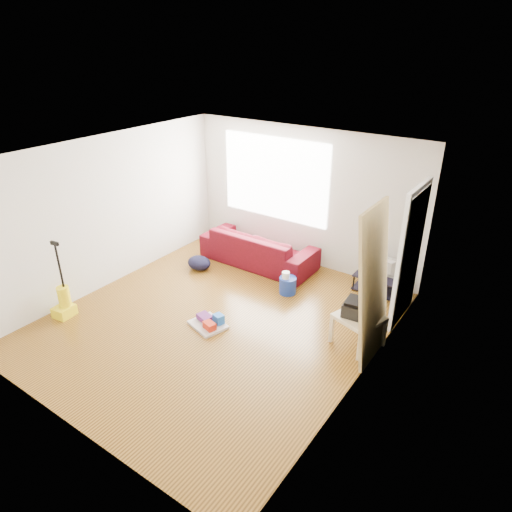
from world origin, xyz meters
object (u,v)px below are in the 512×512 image
Objects in this scene: side_table at (359,320)px; vacuum at (64,302)px; backpack at (200,269)px; cleaning_tray at (209,323)px; bucket at (287,293)px; tv_stand at (378,283)px; sofa at (259,263)px.

side_table is 0.58× the size of vacuum.
cleaning_tray is at bearing -48.64° from backpack.
bucket is 1.55m from cleaning_tray.
vacuum is (-3.95, -1.88, -0.16)m from side_table.
tv_stand reaches higher than bucket.
vacuum reaches higher than backpack.
cleaning_tray is 1.85m from backpack.
side_table reaches higher than backpack.
vacuum is at bearing -152.64° from cleaning_tray.
side_table is 2.16m from cleaning_tray.
backpack is at bearing -160.39° from tv_stand.
tv_stand reaches higher than cleaning_tray.
sofa reaches higher than backpack.
vacuum is at bearing -134.22° from bucket.
vacuum is at bearing -137.41° from tv_stand.
side_table reaches higher than bucket.
vacuum is at bearing -154.58° from side_table.
tv_stand is (2.23, 0.27, 0.15)m from sofa.
sofa is at bearing 58.48° from vacuum.
bucket is at bearing 157.24° from side_table.
vacuum reaches higher than sofa.
vacuum is at bearing 65.75° from sofa.
vacuum reaches higher than cleaning_tray.
sofa is 3.46m from vacuum.
tv_stand is at bearing 101.02° from side_table.
bucket is at bearing 73.01° from cleaning_tray.
tv_stand is at bearing 55.20° from cleaning_tray.
sofa is at bearing 105.12° from cleaning_tray.
sofa is 4.87× the size of backpack.
backpack is (-1.32, 1.29, -0.06)m from cleaning_tray.
backpack is at bearing -174.03° from bucket.
bucket is at bearing 1.68° from backpack.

